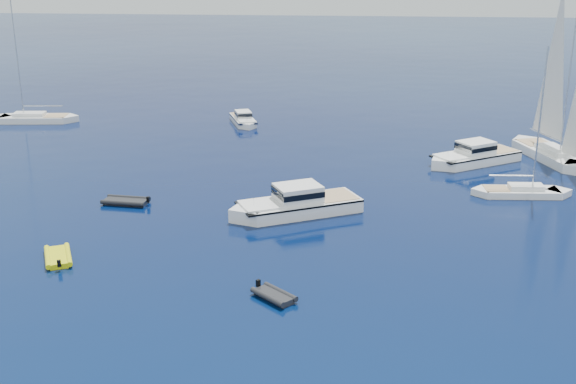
# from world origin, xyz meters

# --- Properties ---
(motor_cruiser_centre) EXTENTS (11.91, 8.40, 3.03)m
(motor_cruiser_centre) POSITION_xyz_m (-2.94, 25.86, 0.00)
(motor_cruiser_centre) COLOR silver
(motor_cruiser_centre) RESTS_ON ground
(motor_cruiser_distant) EXTENTS (10.78, 8.66, 2.82)m
(motor_cruiser_distant) POSITION_xyz_m (13.27, 41.64, 0.00)
(motor_cruiser_distant) COLOR white
(motor_cruiser_distant) RESTS_ON ground
(motor_cruiser_horizon) EXTENTS (4.65, 7.77, 1.95)m
(motor_cruiser_horizon) POSITION_xyz_m (-11.62, 56.29, 0.00)
(motor_cruiser_horizon) COLOR white
(motor_cruiser_horizon) RESTS_ON ground
(sailboat_centre) EXTENTS (9.07, 2.86, 13.15)m
(sailboat_centre) POSITION_xyz_m (15.93, 32.07, 0.00)
(sailboat_centre) COLOR white
(sailboat_centre) RESTS_ON ground
(sailboat_sails_r) EXTENTS (7.53, 13.95, 19.89)m
(sailboat_sails_r) POSITION_xyz_m (21.32, 43.94, 0.00)
(sailboat_sails_r) COLOR white
(sailboat_sails_r) RESTS_ON ground
(sailboat_far_l) EXTENTS (11.65, 4.19, 16.75)m
(sailboat_far_l) POSITION_xyz_m (-37.11, 55.01, 0.00)
(sailboat_far_l) COLOR silver
(sailboat_far_l) RESTS_ON ground
(tender_yellow) EXTENTS (3.43, 4.27, 0.95)m
(tender_yellow) POSITION_xyz_m (-18.26, 15.42, 0.00)
(tender_yellow) COLOR #CDD30C
(tender_yellow) RESTS_ON ground
(tender_grey_near) EXTENTS (3.32, 3.23, 0.95)m
(tender_grey_near) POSITION_xyz_m (-3.00, 10.96, 0.00)
(tender_grey_near) COLOR black
(tender_grey_near) RESTS_ON ground
(tender_grey_far) EXTENTS (4.12, 2.50, 0.95)m
(tender_grey_far) POSITION_xyz_m (-17.09, 26.97, 0.00)
(tender_grey_far) COLOR black
(tender_grey_far) RESTS_ON ground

